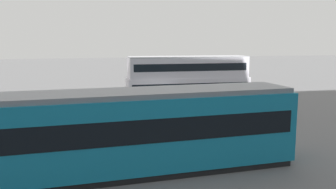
{
  "coord_description": "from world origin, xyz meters",
  "views": [
    {
      "loc": [
        5.78,
        24.66,
        5.26
      ],
      "look_at": [
        0.61,
        3.82,
        1.95
      ],
      "focal_mm": 38.24,
      "sensor_mm": 36.0,
      "label": 1
    }
  ],
  "objects_px": {
    "tram_yellow": "(110,132)",
    "pedestrian_near_railing": "(112,124)",
    "pedestrian_crossing": "(197,136)",
    "info_sign": "(60,117)",
    "double_decker_bus": "(188,79)"
  },
  "relations": [
    {
      "from": "info_sign",
      "to": "tram_yellow",
      "type": "bearing_deg",
      "value": 121.06
    },
    {
      "from": "info_sign",
      "to": "double_decker_bus",
      "type": "bearing_deg",
      "value": -130.5
    },
    {
      "from": "tram_yellow",
      "to": "pedestrian_crossing",
      "type": "height_order",
      "value": "tram_yellow"
    },
    {
      "from": "pedestrian_crossing",
      "to": "info_sign",
      "type": "xyz_separation_m",
      "value": [
        6.08,
        -1.92,
        0.8
      ]
    },
    {
      "from": "pedestrian_near_railing",
      "to": "pedestrian_crossing",
      "type": "relative_size",
      "value": 1.1
    },
    {
      "from": "double_decker_bus",
      "to": "pedestrian_near_railing",
      "type": "bearing_deg",
      "value": 55.1
    },
    {
      "from": "tram_yellow",
      "to": "pedestrian_near_railing",
      "type": "distance_m",
      "value": 4.48
    },
    {
      "from": "double_decker_bus",
      "to": "tram_yellow",
      "type": "height_order",
      "value": "double_decker_bus"
    },
    {
      "from": "double_decker_bus",
      "to": "tram_yellow",
      "type": "distance_m",
      "value": 16.59
    },
    {
      "from": "pedestrian_crossing",
      "to": "info_sign",
      "type": "height_order",
      "value": "info_sign"
    },
    {
      "from": "info_sign",
      "to": "pedestrian_near_railing",
      "type": "bearing_deg",
      "value": -157.39
    },
    {
      "from": "double_decker_bus",
      "to": "tram_yellow",
      "type": "relative_size",
      "value": 0.67
    },
    {
      "from": "pedestrian_near_railing",
      "to": "pedestrian_crossing",
      "type": "bearing_deg",
      "value": 140.36
    },
    {
      "from": "double_decker_bus",
      "to": "info_sign",
      "type": "relative_size",
      "value": 4.07
    },
    {
      "from": "double_decker_bus",
      "to": "pedestrian_crossing",
      "type": "height_order",
      "value": "double_decker_bus"
    }
  ]
}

